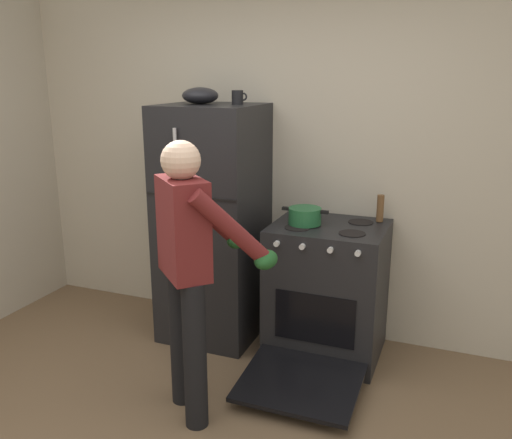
# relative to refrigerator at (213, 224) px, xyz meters

# --- Properties ---
(kitchen_wall_back) EXTENTS (6.00, 0.10, 2.70)m
(kitchen_wall_back) POSITION_rel_refrigerator_xyz_m (0.44, 0.38, 0.49)
(kitchen_wall_back) COLOR beige
(kitchen_wall_back) RESTS_ON ground
(refrigerator) EXTENTS (0.68, 0.72, 1.72)m
(refrigerator) POSITION_rel_refrigerator_xyz_m (0.00, 0.00, 0.00)
(refrigerator) COLOR black
(refrigerator) RESTS_ON ground
(stove_range) EXTENTS (0.76, 1.24, 0.95)m
(stove_range) POSITION_rel_refrigerator_xyz_m (0.87, -0.02, -0.40)
(stove_range) COLOR black
(stove_range) RESTS_ON ground
(person_cook) EXTENTS (0.68, 0.71, 1.60)m
(person_cook) POSITION_rel_refrigerator_xyz_m (0.33, -0.97, 0.10)
(person_cook) COLOR black
(person_cook) RESTS_ON ground
(red_pot) EXTENTS (0.32, 0.22, 0.11)m
(red_pot) POSITION_rel_refrigerator_xyz_m (0.71, -0.05, 0.14)
(red_pot) COLOR #236638
(red_pot) RESTS_ON stove_range
(coffee_mug) EXTENTS (0.11, 0.08, 0.10)m
(coffee_mug) POSITION_rel_refrigerator_xyz_m (0.18, 0.05, 0.91)
(coffee_mug) COLOR black
(coffee_mug) RESTS_ON refrigerator
(pepper_mill) EXTENTS (0.05, 0.05, 0.19)m
(pepper_mill) POSITION_rel_refrigerator_xyz_m (1.17, 0.20, 0.18)
(pepper_mill) COLOR brown
(pepper_mill) RESTS_ON stove_range
(mixing_bowl) EXTENTS (0.25, 0.25, 0.11)m
(mixing_bowl) POSITION_rel_refrigerator_xyz_m (-0.08, 0.00, 0.92)
(mixing_bowl) COLOR black
(mixing_bowl) RESTS_ON refrigerator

